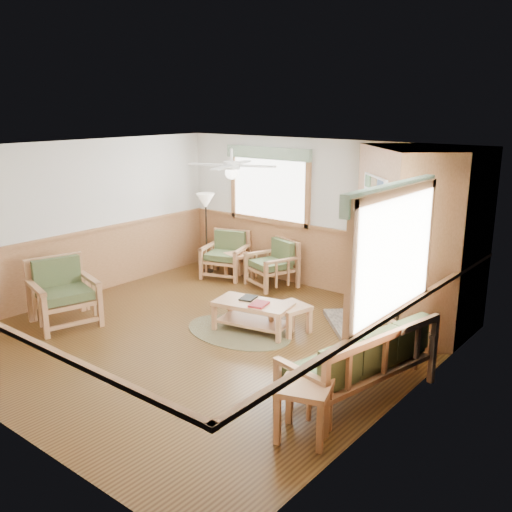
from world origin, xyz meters
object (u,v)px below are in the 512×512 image
Objects in this scene: end_table_chairs at (239,266)px; end_table_sofa at (304,411)px; armchair_back_left at (225,255)px; coffee_table at (253,317)px; sofa at (359,360)px; footstool at (290,319)px; armchair_left at (64,293)px; armchair_back_right at (272,264)px; floor_lamp_left at (206,233)px; floor_lamp_right at (399,305)px.

end_table_chairs is 0.87× the size of end_table_sofa.
armchair_back_left is 2.85m from coffee_table.
armchair_back_left is at bearing -169.25° from end_table_chairs.
sofa is 5.04m from armchair_back_left.
armchair_back_left is at bearing 150.27° from footstool.
sofa is at bearing 90.00° from end_table_sofa.
end_table_sofa is 2.76m from footstool.
end_table_chairs is at bearing 123.42° from coffee_table.
armchair_left is 4.59m from end_table_sofa.
sofa is at bearing -31.51° from footstool.
armchair_left is 0.88× the size of coffee_table.
floor_lamp_left is at bearing -157.68° from armchair_back_right.
armchair_left is 0.62× the size of floor_lamp_left.
armchair_left reaches higher than end_table_sofa.
end_table_chairs is at bearing -7.65° from armchair_back_left.
coffee_table is (2.18, -1.82, -0.21)m from armchair_back_left.
sofa reaches higher than end_table_chairs.
armchair_left is (-0.24, -3.41, 0.06)m from armchair_back_left.
floor_lamp_right reaches higher than armchair_back_right.
armchair_back_right is 1.77× the size of footstool.
floor_lamp_left is (-4.85, 3.67, 0.51)m from end_table_sofa.
armchair_back_right is at bearing -14.03° from armchair_back_left.
floor_lamp_right is (0.00, 2.09, 0.54)m from end_table_sofa.
floor_lamp_left is (-4.85, 2.56, 0.36)m from sofa.
floor_lamp_right reaches higher than footstool.
sofa reaches higher than armchair_back_right.
footstool is (1.56, -1.59, -0.22)m from armchair_back_right.
coffee_table is at bearing -97.03° from sofa.
floor_lamp_right is at bearing -7.34° from armchair_back_right.
end_table_sofa is at bearing -58.53° from armchair_back_left.
armchair_back_right is 2.21m from coffee_table.
armchair_left is 1.99× the size of end_table_chairs.
armchair_back_right is at bearing -5.00° from armchair_left.
armchair_back_left reaches higher than armchair_back_right.
floor_lamp_right is (4.58, 1.83, 0.33)m from armchair_left.
armchair_left is at bearing -91.08° from armchair_back_right.
sofa is 3.84× the size of end_table_chairs.
armchair_back_right is 1.48× the size of end_table_sofa.
armchair_back_right is 0.53× the size of floor_lamp_left.
armchair_left is at bearing -85.56° from floor_lamp_left.
armchair_back_right is (-3.27, 2.64, -0.02)m from sofa.
armchair_back_left reaches higher than end_table_sofa.
armchair_back_left is 1.08m from armchair_back_right.
end_table_sofa is at bearing -52.19° from coffee_table.
end_table_sofa is at bearing -90.00° from floor_lamp_right.
sofa is 1.05m from floor_lamp_right.
floor_lamp_left reaches higher than footstool.
floor_lamp_right reaches higher than sofa.
armchair_back_left is at bearing 11.66° from armchair_left.
floor_lamp_left is at bearing -176.43° from end_table_chairs.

